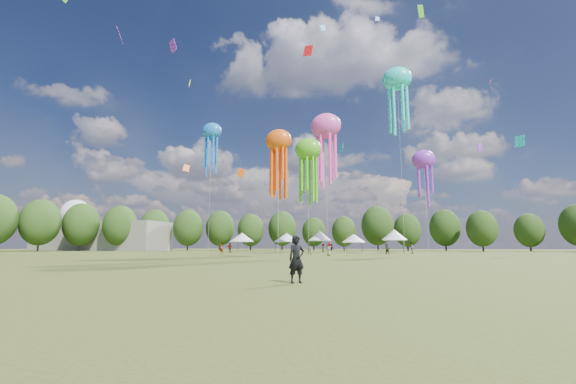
# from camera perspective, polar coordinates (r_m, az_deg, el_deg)

# --- Properties ---
(ground) EXTENTS (300.00, 300.00, 0.00)m
(ground) POSITION_cam_1_polar(r_m,az_deg,el_deg) (18.83, -16.97, -11.93)
(ground) COLOR #384416
(ground) RESTS_ON ground
(observer_main) EXTENTS (0.72, 0.69, 1.66)m
(observer_main) POSITION_cam_1_polar(r_m,az_deg,el_deg) (13.20, 1.34, -10.36)
(observer_main) COLOR black
(observer_main) RESTS_ON ground
(spectator_near) EXTENTS (0.76, 0.60, 1.56)m
(spectator_near) POSITION_cam_1_polar(r_m,az_deg,el_deg) (54.64, 3.27, -8.88)
(spectator_near) COLOR gray
(spectator_near) RESTS_ON ground
(spectators_far) EXTENTS (31.54, 27.50, 1.90)m
(spectators_far) POSITION_cam_1_polar(r_m,az_deg,el_deg) (63.14, 6.73, -8.67)
(spectators_far) COLOR gray
(spectators_far) RESTS_ON ground
(festival_tents) EXTENTS (35.20, 8.79, 4.34)m
(festival_tents) POSITION_cam_1_polar(r_m,az_deg,el_deg) (74.64, 4.08, -6.93)
(festival_tents) COLOR #47474C
(festival_tents) RESTS_ON ground
(show_kites) EXTENTS (42.43, 27.31, 31.51)m
(show_kites) POSITION_cam_1_polar(r_m,az_deg,el_deg) (63.22, 5.80, 8.82)
(show_kites) COLOR #53C420
(show_kites) RESTS_ON ground
(small_kites) EXTENTS (75.40, 51.59, 43.55)m
(small_kites) POSITION_cam_1_polar(r_m,az_deg,el_deg) (66.50, 7.12, 17.71)
(small_kites) COLOR #53C420
(small_kites) RESTS_ON ground
(treeline) EXTENTS (201.57, 95.24, 13.43)m
(treeline) POSITION_cam_1_polar(r_m,az_deg,el_deg) (79.72, 6.08, -4.53)
(treeline) COLOR #38281C
(treeline) RESTS_ON ground
(hangar) EXTENTS (40.00, 12.00, 8.00)m
(hangar) POSITION_cam_1_polar(r_m,az_deg,el_deg) (120.29, -27.03, -6.16)
(hangar) COLOR gray
(hangar) RESTS_ON ground
(radome) EXTENTS (9.00, 9.00, 16.00)m
(radome) POSITION_cam_1_polar(r_m,az_deg,el_deg) (136.07, -30.06, -3.57)
(radome) COLOR white
(radome) RESTS_ON ground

